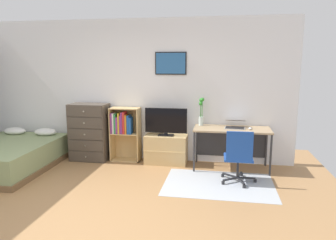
{
  "coord_description": "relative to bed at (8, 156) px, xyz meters",
  "views": [
    {
      "loc": [
        1.71,
        -3.45,
        1.85
      ],
      "look_at": [
        0.85,
        1.5,
        0.96
      ],
      "focal_mm": 33.45,
      "sensor_mm": 36.0,
      "label": 1
    }
  ],
  "objects": [
    {
      "name": "dresser",
      "position": [
        1.22,
        0.78,
        0.31
      ],
      "size": [
        0.72,
        0.46,
        1.11
      ],
      "color": "#4C4238",
      "rests_on": "ground_plane"
    },
    {
      "name": "bookshelf",
      "position": [
        1.9,
        0.84,
        0.39
      ],
      "size": [
        0.56,
        0.3,
        1.04
      ],
      "color": "tan",
      "rests_on": "ground_plane"
    },
    {
      "name": "tv_stand",
      "position": [
        2.74,
        0.79,
        0.03
      ],
      "size": [
        0.78,
        0.41,
        0.54
      ],
      "color": "tan",
      "rests_on": "ground_plane"
    },
    {
      "name": "bed",
      "position": [
        0.0,
        0.0,
        0.0
      ],
      "size": [
        1.55,
        2.02,
        0.6
      ],
      "rotation": [
        0.0,
        0.0,
        0.03
      ],
      "color": "brown",
      "rests_on": "ground_plane"
    },
    {
      "name": "area_rug",
      "position": [
        3.74,
        -0.12,
        -0.24
      ],
      "size": [
        1.7,
        1.2,
        0.01
      ],
      "primitive_type": "cube",
      "color": "#B2B7BC",
      "rests_on": "ground_plane"
    },
    {
      "name": "desk",
      "position": [
        3.94,
        0.77,
        0.37
      ],
      "size": [
        1.34,
        0.61,
        0.74
      ],
      "color": "tan",
      "rests_on": "ground_plane"
    },
    {
      "name": "ground_plane",
      "position": [
        2.04,
        -1.38,
        -0.24
      ],
      "size": [
        7.2,
        7.2,
        0.0
      ],
      "primitive_type": "plane",
      "color": "#A87A4C"
    },
    {
      "name": "computer_mouse",
      "position": [
        4.24,
        0.65,
        0.52
      ],
      "size": [
        0.06,
        0.1,
        0.03
      ],
      "primitive_type": "ellipsoid",
      "color": "silver",
      "rests_on": "desk"
    },
    {
      "name": "wall_back_with_posters",
      "position": [
        2.04,
        1.05,
        1.11
      ],
      "size": [
        6.12,
        0.09,
        2.7
      ],
      "color": "white",
      "rests_on": "ground_plane"
    },
    {
      "name": "bamboo_vase",
      "position": [
        3.38,
        0.88,
        0.74
      ],
      "size": [
        0.1,
        0.1,
        0.51
      ],
      "color": "silver",
      "rests_on": "desk"
    },
    {
      "name": "television",
      "position": [
        2.74,
        0.77,
        0.56
      ],
      "size": [
        0.79,
        0.16,
        0.52
      ],
      "color": "black",
      "rests_on": "tv_stand"
    },
    {
      "name": "office_chair",
      "position": [
        4.03,
        -0.03,
        0.22
      ],
      "size": [
        0.56,
        0.58,
        0.86
      ],
      "rotation": [
        0.0,
        0.0,
        0.02
      ],
      "color": "#232326",
      "rests_on": "ground_plane"
    },
    {
      "name": "laptop",
      "position": [
        3.99,
        0.76,
        0.56
      ],
      "size": [
        0.37,
        0.4,
        0.15
      ],
      "rotation": [
        0.0,
        0.0,
        -0.07
      ],
      "color": "#B7B7BC",
      "rests_on": "desk"
    }
  ]
}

